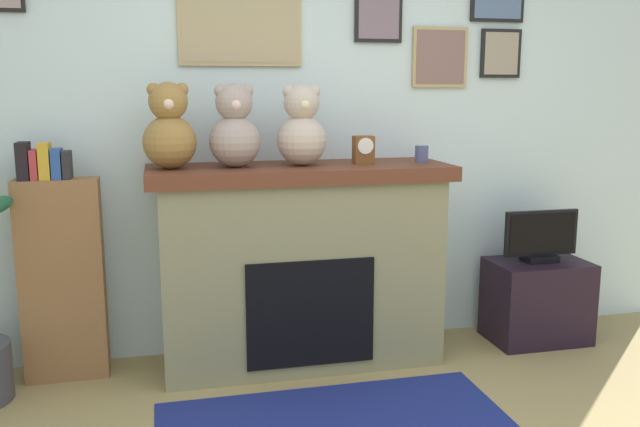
{
  "coord_description": "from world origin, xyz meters",
  "views": [
    {
      "loc": [
        -0.75,
        -1.97,
        1.56
      ],
      "look_at": [
        0.13,
        1.67,
        0.86
      ],
      "focal_mm": 37.8,
      "sensor_mm": 36.0,
      "label": 1
    }
  ],
  "objects_px": {
    "candle_jar": "(422,154)",
    "teddy_bear_grey": "(235,130)",
    "television": "(541,238)",
    "teddy_bear_brown": "(302,129)",
    "tv_stand": "(537,301)",
    "fireplace": "(300,264)",
    "mantel_clock": "(363,150)",
    "bookshelf": "(61,273)",
    "teddy_bear_cream": "(169,130)"
  },
  "relations": [
    {
      "from": "fireplace",
      "to": "television",
      "type": "xyz_separation_m",
      "value": [
        1.5,
        -0.03,
        0.08
      ]
    },
    {
      "from": "teddy_bear_grey",
      "to": "teddy_bear_cream",
      "type": "bearing_deg",
      "value": -180.0
    },
    {
      "from": "television",
      "to": "teddy_bear_cream",
      "type": "relative_size",
      "value": 1.06
    },
    {
      "from": "fireplace",
      "to": "bookshelf",
      "type": "height_order",
      "value": "bookshelf"
    },
    {
      "from": "mantel_clock",
      "to": "teddy_bear_grey",
      "type": "distance_m",
      "value": 0.73
    },
    {
      "from": "television",
      "to": "candle_jar",
      "type": "xyz_separation_m",
      "value": [
        -0.79,
        0.01,
        0.53
      ]
    },
    {
      "from": "fireplace",
      "to": "candle_jar",
      "type": "xyz_separation_m",
      "value": [
        0.71,
        -0.02,
        0.61
      ]
    },
    {
      "from": "mantel_clock",
      "to": "bookshelf",
      "type": "bearing_deg",
      "value": 176.84
    },
    {
      "from": "teddy_bear_grey",
      "to": "teddy_bear_brown",
      "type": "height_order",
      "value": "teddy_bear_grey"
    },
    {
      "from": "teddy_bear_cream",
      "to": "candle_jar",
      "type": "bearing_deg",
      "value": 0.02
    },
    {
      "from": "fireplace",
      "to": "tv_stand",
      "type": "bearing_deg",
      "value": -1.06
    },
    {
      "from": "candle_jar",
      "to": "television",
      "type": "bearing_deg",
      "value": -0.82
    },
    {
      "from": "tv_stand",
      "to": "teddy_bear_brown",
      "type": "bearing_deg",
      "value": 179.64
    },
    {
      "from": "bookshelf",
      "to": "tv_stand",
      "type": "distance_m",
      "value": 2.82
    },
    {
      "from": "fireplace",
      "to": "candle_jar",
      "type": "relative_size",
      "value": 17.37
    },
    {
      "from": "fireplace",
      "to": "teddy_bear_grey",
      "type": "bearing_deg",
      "value": -177.08
    },
    {
      "from": "tv_stand",
      "to": "teddy_bear_brown",
      "type": "distance_m",
      "value": 1.85
    },
    {
      "from": "bookshelf",
      "to": "candle_jar",
      "type": "relative_size",
      "value": 13.42
    },
    {
      "from": "candle_jar",
      "to": "teddy_bear_brown",
      "type": "distance_m",
      "value": 0.72
    },
    {
      "from": "fireplace",
      "to": "teddy_bear_cream",
      "type": "relative_size",
      "value": 3.7
    },
    {
      "from": "teddy_bear_grey",
      "to": "bookshelf",
      "type": "bearing_deg",
      "value": 174.47
    },
    {
      "from": "teddy_bear_brown",
      "to": "fireplace",
      "type": "bearing_deg",
      "value": 113.36
    },
    {
      "from": "candle_jar",
      "to": "mantel_clock",
      "type": "distance_m",
      "value": 0.35
    },
    {
      "from": "tv_stand",
      "to": "television",
      "type": "distance_m",
      "value": 0.4
    },
    {
      "from": "tv_stand",
      "to": "teddy_bear_grey",
      "type": "xyz_separation_m",
      "value": [
        -1.86,
        0.01,
        1.09
      ]
    },
    {
      "from": "television",
      "to": "teddy_bear_grey",
      "type": "relative_size",
      "value": 1.08
    },
    {
      "from": "bookshelf",
      "to": "candle_jar",
      "type": "distance_m",
      "value": 2.09
    },
    {
      "from": "candle_jar",
      "to": "teddy_bear_grey",
      "type": "bearing_deg",
      "value": -179.97
    },
    {
      "from": "television",
      "to": "teddy_bear_grey",
      "type": "height_order",
      "value": "teddy_bear_grey"
    },
    {
      "from": "mantel_clock",
      "to": "teddy_bear_cream",
      "type": "relative_size",
      "value": 0.35
    },
    {
      "from": "mantel_clock",
      "to": "teddy_bear_brown",
      "type": "xyz_separation_m",
      "value": [
        -0.35,
        0.0,
        0.12
      ]
    },
    {
      "from": "fireplace",
      "to": "mantel_clock",
      "type": "height_order",
      "value": "mantel_clock"
    },
    {
      "from": "television",
      "to": "candle_jar",
      "type": "distance_m",
      "value": 0.96
    },
    {
      "from": "teddy_bear_cream",
      "to": "fireplace",
      "type": "bearing_deg",
      "value": 1.5
    },
    {
      "from": "fireplace",
      "to": "teddy_bear_brown",
      "type": "xyz_separation_m",
      "value": [
        0.01,
        -0.02,
        0.76
      ]
    },
    {
      "from": "candle_jar",
      "to": "mantel_clock",
      "type": "height_order",
      "value": "mantel_clock"
    },
    {
      "from": "bookshelf",
      "to": "television",
      "type": "relative_size",
      "value": 2.69
    },
    {
      "from": "tv_stand",
      "to": "teddy_bear_cream",
      "type": "distance_m",
      "value": 2.46
    },
    {
      "from": "fireplace",
      "to": "teddy_bear_cream",
      "type": "distance_m",
      "value": 1.04
    },
    {
      "from": "tv_stand",
      "to": "candle_jar",
      "type": "bearing_deg",
      "value": 179.27
    },
    {
      "from": "fireplace",
      "to": "television",
      "type": "bearing_deg",
      "value": -1.11
    },
    {
      "from": "candle_jar",
      "to": "tv_stand",
      "type": "bearing_deg",
      "value": -0.73
    },
    {
      "from": "fireplace",
      "to": "teddy_bear_brown",
      "type": "bearing_deg",
      "value": -66.64
    },
    {
      "from": "teddy_bear_brown",
      "to": "candle_jar",
      "type": "bearing_deg",
      "value": 0.05
    },
    {
      "from": "candle_jar",
      "to": "teddy_bear_brown",
      "type": "xyz_separation_m",
      "value": [
        -0.7,
        -0.0,
        0.15
      ]
    },
    {
      "from": "fireplace",
      "to": "bookshelf",
      "type": "bearing_deg",
      "value": 176.8
    },
    {
      "from": "television",
      "to": "mantel_clock",
      "type": "relative_size",
      "value": 3.05
    },
    {
      "from": "television",
      "to": "teddy_bear_brown",
      "type": "height_order",
      "value": "teddy_bear_brown"
    },
    {
      "from": "television",
      "to": "teddy_bear_grey",
      "type": "bearing_deg",
      "value": 179.67
    },
    {
      "from": "teddy_bear_cream",
      "to": "mantel_clock",
      "type": "bearing_deg",
      "value": -0.05
    }
  ]
}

